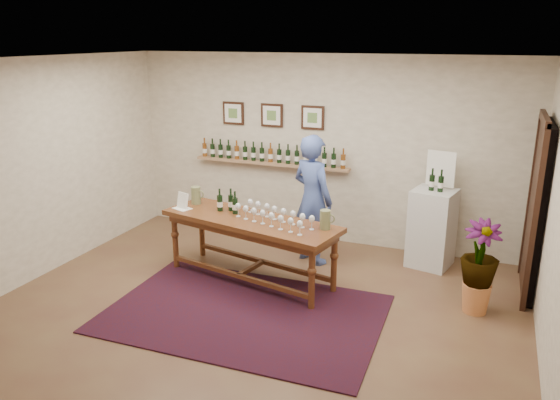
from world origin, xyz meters
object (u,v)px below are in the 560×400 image
at_px(tasting_table, 250,228).
at_px(potted_plant, 479,267).
at_px(display_pedestal, 432,228).
at_px(person, 313,199).

bearing_deg(tasting_table, potted_plant, 15.33).
distance_m(tasting_table, potted_plant, 2.76).
bearing_deg(display_pedestal, tasting_table, -147.36).
bearing_deg(potted_plant, tasting_table, -176.67).
bearing_deg(person, display_pedestal, -138.46).
bearing_deg(person, tasting_table, 83.52).
relative_size(tasting_table, potted_plant, 2.60).
relative_size(tasting_table, person, 1.37).
xyz_separation_m(display_pedestal, person, (-1.56, -0.46, 0.36)).
bearing_deg(tasting_table, display_pedestal, 44.64).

